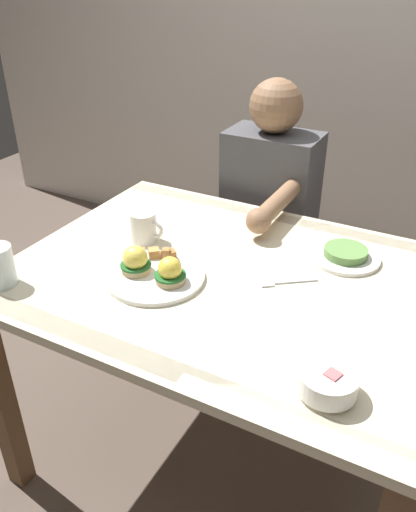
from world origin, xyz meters
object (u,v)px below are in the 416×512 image
(dining_table, at_px, (228,306))
(coffee_mug, at_px, (144,226))
(diner_person, at_px, (267,212))
(eggs_benedict_plate, at_px, (154,271))
(side_plate, at_px, (345,255))
(water_glass_near, at_px, (0,269))
(fruit_bowl, at_px, (327,383))
(fork, at_px, (286,282))

(dining_table, relative_size, coffee_mug, 10.80)
(diner_person, bearing_deg, dining_table, -77.67)
(eggs_benedict_plate, bearing_deg, side_plate, 39.11)
(eggs_benedict_plate, distance_m, side_plate, 0.55)
(dining_table, distance_m, side_plate, 0.37)
(eggs_benedict_plate, xyz_separation_m, water_glass_near, (-0.34, -0.21, 0.02))
(dining_table, bearing_deg, diner_person, 102.33)
(coffee_mug, bearing_deg, side_plate, 17.50)
(water_glass_near, bearing_deg, fruit_bowl, 1.11)
(dining_table, bearing_deg, water_glass_near, -147.22)
(dining_table, height_order, side_plate, side_plate)
(eggs_benedict_plate, distance_m, coffee_mug, 0.22)
(dining_table, xyz_separation_m, eggs_benedict_plate, (-0.17, -0.12, 0.13))
(eggs_benedict_plate, height_order, fork, eggs_benedict_plate)
(dining_table, bearing_deg, fruit_bowl, -40.14)
(fruit_bowl, xyz_separation_m, water_glass_near, (-0.88, -0.02, 0.02))
(eggs_benedict_plate, xyz_separation_m, fruit_bowl, (0.54, -0.20, 0.00))
(fruit_bowl, relative_size, diner_person, 0.11)
(eggs_benedict_plate, distance_m, diner_person, 0.73)
(water_glass_near, bearing_deg, fork, 28.68)
(fruit_bowl, bearing_deg, diner_person, 118.80)
(fruit_bowl, distance_m, coffee_mug, 0.78)
(water_glass_near, relative_size, diner_person, 0.10)
(eggs_benedict_plate, height_order, water_glass_near, water_glass_near)
(fruit_bowl, distance_m, diner_person, 1.05)
(dining_table, height_order, fruit_bowl, fruit_bowl)
(dining_table, distance_m, fruit_bowl, 0.50)
(dining_table, height_order, eggs_benedict_plate, eggs_benedict_plate)
(eggs_benedict_plate, height_order, side_plate, eggs_benedict_plate)
(side_plate, relative_size, diner_person, 0.18)
(fruit_bowl, height_order, coffee_mug, coffee_mug)
(fork, xyz_separation_m, water_glass_near, (-0.66, -0.36, 0.05))
(fork, bearing_deg, coffee_mug, 177.93)
(coffee_mug, distance_m, water_glass_near, 0.43)
(dining_table, distance_m, water_glass_near, 0.63)
(eggs_benedict_plate, height_order, coffee_mug, coffee_mug)
(eggs_benedict_plate, bearing_deg, water_glass_near, -148.17)
(dining_table, bearing_deg, eggs_benedict_plate, -145.38)
(fruit_bowl, relative_size, water_glass_near, 1.07)
(fruit_bowl, xyz_separation_m, coffee_mug, (-0.69, 0.36, 0.02))
(fork, relative_size, diner_person, 0.12)
(fruit_bowl, bearing_deg, dining_table, 139.86)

